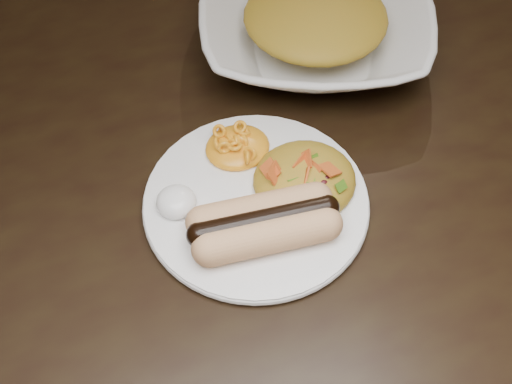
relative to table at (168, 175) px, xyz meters
name	(u,v)px	position (x,y,z in m)	size (l,w,h in m)	color
floor	(204,357)	(0.00, 0.00, -0.66)	(4.00, 4.00, 0.00)	brown
table	(168,175)	(0.00, 0.00, 0.00)	(1.60, 0.90, 0.75)	black
plate	(256,201)	(0.06, -0.14, 0.10)	(0.23, 0.23, 0.01)	white
hotdog	(264,223)	(0.06, -0.19, 0.12)	(0.13, 0.08, 0.03)	#EAA97E
mac_and_cheese	(237,142)	(0.07, -0.08, 0.12)	(0.07, 0.07, 0.03)	#FBAA23
sour_cream	(176,199)	(-0.02, -0.12, 0.12)	(0.04, 0.04, 0.03)	white
taco_salad	(305,173)	(0.12, -0.15, 0.12)	(0.11, 0.10, 0.05)	#D2680C
serving_bowl	(315,27)	(0.22, 0.06, 0.13)	(0.29, 0.29, 0.07)	silver
bowl_filling	(316,17)	(0.22, 0.06, 0.14)	(0.18, 0.18, 0.04)	#D2680C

